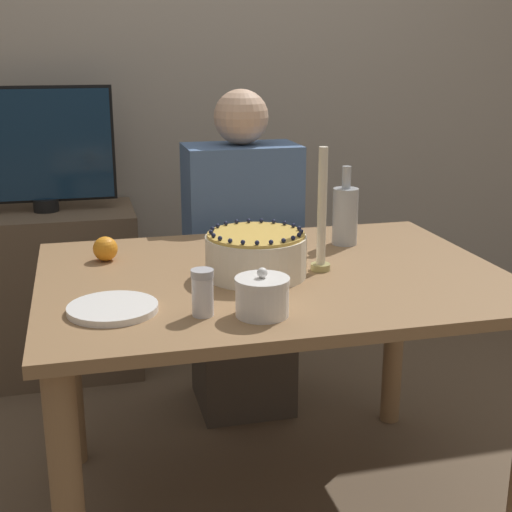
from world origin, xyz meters
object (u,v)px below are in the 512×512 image
cake (256,255)px  candle (322,220)px  sugar_bowl (262,296)px  tv_monitor (41,147)px  bottle (345,215)px  person_man_blue_shirt (242,276)px  sugar_shaker (203,292)px

cake → candle: candle is taller
sugar_bowl → tv_monitor: 1.55m
bottle → person_man_blue_shirt: bearing=118.0°
bottle → cake: bearing=-144.5°
sugar_shaker → bottle: bottle is taller
tv_monitor → sugar_shaker: bearing=-74.7°
sugar_shaker → cake: bearing=53.6°
bottle → tv_monitor: (-0.92, 0.92, 0.12)m
sugar_shaker → candle: (0.37, 0.26, 0.09)m
bottle → person_man_blue_shirt: size_ratio=0.20×
tv_monitor → bottle: bearing=-44.9°
person_man_blue_shirt → candle: bearing=95.7°
sugar_shaker → tv_monitor: (-0.39, 1.42, 0.16)m
sugar_shaker → person_man_blue_shirt: 1.02m
sugar_bowl → sugar_shaker: sugar_bowl is taller
candle → tv_monitor: bearing=123.3°
cake → person_man_blue_shirt: size_ratio=0.23×
sugar_bowl → tv_monitor: size_ratio=0.22×
bottle → sugar_shaker: bearing=-136.7°
sugar_bowl → bottle: bottle is taller
cake → sugar_shaker: size_ratio=2.48×
sugar_bowl → cake: bearing=78.7°
sugar_shaker → person_man_blue_shirt: (0.30, 0.93, -0.28)m
candle → person_man_blue_shirt: 0.76m
candle → bottle: size_ratio=1.39×
tv_monitor → sugar_bowl: bearing=-70.3°
person_man_blue_shirt → tv_monitor: person_man_blue_shirt is taller
sugar_shaker → candle: 0.46m
person_man_blue_shirt → sugar_shaker: bearing=71.9°
sugar_shaker → bottle: bearing=43.3°
candle → bottle: candle is taller
sugar_bowl → sugar_shaker: bearing=166.2°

